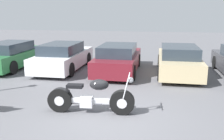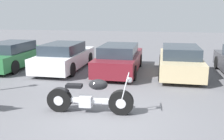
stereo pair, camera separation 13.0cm
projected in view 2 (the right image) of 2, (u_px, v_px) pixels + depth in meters
ground_plane at (103, 117)px, 6.67m from camera, size 60.00×60.00×0.00m
motorcycle at (89, 97)px, 6.84m from camera, size 2.42×0.62×1.11m
parked_car_green at (14, 55)px, 12.53m from camera, size 1.80×4.42×1.29m
parked_car_white at (65, 57)px, 12.06m from camera, size 1.80×4.42×1.29m
parked_car_maroon at (120, 59)px, 11.48m from camera, size 1.80×4.42×1.29m
parked_car_champagne at (180, 61)px, 11.06m from camera, size 1.80×4.42×1.29m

